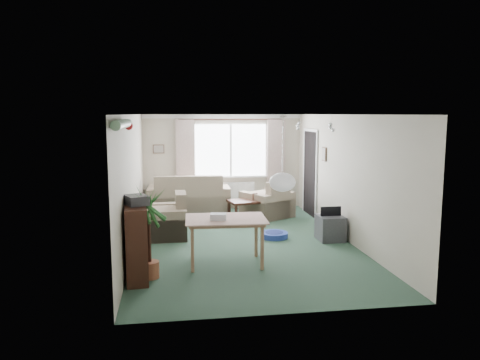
{
  "coord_description": "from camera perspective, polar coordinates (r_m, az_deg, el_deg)",
  "views": [
    {
      "loc": [
        -1.32,
        -8.5,
        2.41
      ],
      "look_at": [
        0.0,
        0.3,
        1.15
      ],
      "focal_mm": 35.0,
      "sensor_mm": 36.0,
      "label": 1
    }
  ],
  "objects": [
    {
      "name": "coffee_table",
      "position": [
        10.73,
        1.4,
        -3.66
      ],
      "size": [
        1.13,
        0.78,
        0.46
      ],
      "primitive_type": "cube",
      "rotation": [
        0.0,
        0.0,
        0.22
      ],
      "color": "black",
      "rests_on": "ground"
    },
    {
      "name": "radiator",
      "position": [
        11.96,
        -1.11,
        -1.62
      ],
      "size": [
        1.2,
        0.1,
        0.55
      ],
      "primitive_type": "cube",
      "color": "white"
    },
    {
      "name": "curtain_left",
      "position": [
        11.7,
        -6.68,
        2.41
      ],
      "size": [
        0.45,
        0.08,
        2.0
      ],
      "primitive_type": "cube",
      "color": "beige"
    },
    {
      "name": "bookshelf",
      "position": [
        7.07,
        -12.54,
        -7.37
      ],
      "size": [
        0.38,
        0.93,
        1.11
      ],
      "primitive_type": "cube",
      "rotation": [
        0.0,
        0.0,
        0.09
      ],
      "color": "black",
      "rests_on": "ground"
    },
    {
      "name": "wall_picture_right",
      "position": [
        10.29,
        10.23,
        3.13
      ],
      "size": [
        0.03,
        0.24,
        0.3
      ],
      "primitive_type": "cube",
      "color": "brown"
    },
    {
      "name": "bauble_cluster_b",
      "position": [
        8.71,
        11.14,
        6.66
      ],
      "size": [
        0.2,
        0.2,
        0.2
      ],
      "primitive_type": "sphere",
      "color": "silver"
    },
    {
      "name": "photo_frame",
      "position": [
        10.64,
        1.85,
        -2.05
      ],
      "size": [
        0.12,
        0.03,
        0.16
      ],
      "primitive_type": "cube",
      "rotation": [
        0.0,
        0.0,
        0.07
      ],
      "color": "brown",
      "rests_on": "coffee_table"
    },
    {
      "name": "sofa",
      "position": [
        11.42,
        -6.27,
        -1.67
      ],
      "size": [
        1.98,
        1.09,
        0.98
      ],
      "primitive_type": "cube",
      "rotation": [
        0.0,
        0.0,
        3.11
      ],
      "color": "beige",
      "rests_on": "ground"
    },
    {
      "name": "doorway",
      "position": [
        11.29,
        8.56,
        0.79
      ],
      "size": [
        0.03,
        0.95,
        2.0
      ],
      "primitive_type": "cube",
      "color": "black"
    },
    {
      "name": "curtain_rod",
      "position": [
        11.75,
        -1.11,
        7.37
      ],
      "size": [
        2.6,
        0.03,
        0.03
      ],
      "primitive_type": "cube",
      "color": "black"
    },
    {
      "name": "pet_bed",
      "position": [
        9.26,
        4.19,
        -6.7
      ],
      "size": [
        0.69,
        0.69,
        0.11
      ],
      "primitive_type": "cylinder",
      "rotation": [
        0.0,
        0.0,
        0.36
      ],
      "color": "navy",
      "rests_on": "ground"
    },
    {
      "name": "gift_box",
      "position": [
        7.39,
        -2.66,
        -4.57
      ],
      "size": [
        0.27,
        0.21,
        0.12
      ],
      "primitive_type": "cube",
      "rotation": [
        0.0,
        0.0,
        -0.14
      ],
      "color": "white",
      "rests_on": "dining_table"
    },
    {
      "name": "curtain_right",
      "position": [
        11.99,
        4.38,
        2.58
      ],
      "size": [
        0.45,
        0.08,
        2.0
      ],
      "primitive_type": "cube",
      "color": "beige"
    },
    {
      "name": "armchair_corner",
      "position": [
        11.03,
        3.33,
        -2.25
      ],
      "size": [
        1.32,
        1.3,
        0.88
      ],
      "primitive_type": "cube",
      "rotation": [
        0.0,
        0.0,
        3.68
      ],
      "color": "beige",
      "rests_on": "ground"
    },
    {
      "name": "armchair_left",
      "position": [
        9.34,
        -9.46,
        -4.23
      ],
      "size": [
        0.94,
        0.99,
        0.88
      ],
      "primitive_type": "cube",
      "rotation": [
        0.0,
        0.0,
        -1.56
      ],
      "color": "beige",
      "rests_on": "ground"
    },
    {
      "name": "pendant_lamp",
      "position": [
        6.46,
        5.19,
        -0.26
      ],
      "size": [
        0.36,
        0.36,
        0.36
      ],
      "primitive_type": "sphere",
      "color": "white"
    },
    {
      "name": "window",
      "position": [
        11.87,
        -1.15,
        3.66
      ],
      "size": [
        1.8,
        0.03,
        1.3
      ],
      "primitive_type": "cube",
      "color": "white"
    },
    {
      "name": "wall_picture_back",
      "position": [
        11.77,
        -9.89,
        3.75
      ],
      "size": [
        0.28,
        0.03,
        0.22
      ],
      "primitive_type": "cube",
      "color": "brown"
    },
    {
      "name": "dining_table",
      "position": [
        7.6,
        -1.73,
        -7.54
      ],
      "size": [
        1.21,
        0.84,
        0.74
      ],
      "primitive_type": "cube",
      "rotation": [
        0.0,
        0.0,
        -0.04
      ],
      "color": "#988253",
      "rests_on": "ground"
    },
    {
      "name": "houseplant",
      "position": [
        7.02,
        -11.02,
        -6.45
      ],
      "size": [
        0.71,
        0.71,
        1.34
      ],
      "primitive_type": "cylinder",
      "rotation": [
        0.0,
        0.0,
        -0.29
      ],
      "color": "#1F5B2F",
      "rests_on": "ground"
    },
    {
      "name": "tinsel_garland",
      "position": [
        6.23,
        -14.14,
        6.61
      ],
      "size": [
        1.6,
        1.6,
        0.12
      ],
      "primitive_type": "cylinder",
      "color": "#196626"
    },
    {
      "name": "bauble_cluster_a",
      "position": [
        9.76,
        7.09,
        6.88
      ],
      "size": [
        0.2,
        0.2,
        0.2
      ],
      "primitive_type": "sphere",
      "color": "silver"
    },
    {
      "name": "ground",
      "position": [
        8.94,
        0.29,
        -7.59
      ],
      "size": [
        6.5,
        6.5,
        0.0
      ],
      "primitive_type": "plane",
      "color": "#2C4A39"
    },
    {
      "name": "tv_cube",
      "position": [
        9.2,
        10.95,
        -5.75
      ],
      "size": [
        0.48,
        0.52,
        0.48
      ],
      "primitive_type": "cube",
      "rotation": [
        0.0,
        0.0,
        -0.0
      ],
      "color": "#35363A",
      "rests_on": "ground"
    },
    {
      "name": "hifi_box",
      "position": [
        6.92,
        -12.52,
        -2.4
      ],
      "size": [
        0.4,
        0.43,
        0.14
      ],
      "primitive_type": "cube",
      "rotation": [
        0.0,
        0.0,
        0.41
      ],
      "color": "#303034",
      "rests_on": "bookshelf"
    }
  ]
}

